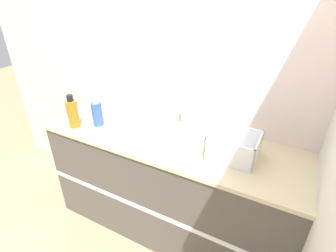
{
  "coord_description": "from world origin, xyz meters",
  "views": [
    {
      "loc": [
        0.76,
        -1.15,
        1.94
      ],
      "look_at": [
        0.0,
        0.27,
        1.04
      ],
      "focal_mm": 28.0,
      "sensor_mm": 36.0,
      "label": 1
    }
  ],
  "objects_px": {
    "sink": "(171,136)",
    "paper_towel_roll": "(127,110)",
    "bottle_amber": "(73,113)",
    "bottle_blue": "(97,113)",
    "dish_rack": "(233,148)"
  },
  "relations": [
    {
      "from": "bottle_amber",
      "to": "bottle_blue",
      "type": "distance_m",
      "value": 0.18
    },
    {
      "from": "sink",
      "to": "bottle_blue",
      "type": "height_order",
      "value": "sink"
    },
    {
      "from": "bottle_blue",
      "to": "paper_towel_roll",
      "type": "bearing_deg",
      "value": 28.89
    },
    {
      "from": "sink",
      "to": "bottle_amber",
      "type": "xyz_separation_m",
      "value": [
        -0.75,
        -0.21,
        0.1
      ]
    },
    {
      "from": "bottle_blue",
      "to": "sink",
      "type": "bearing_deg",
      "value": 9.26
    },
    {
      "from": "sink",
      "to": "paper_towel_roll",
      "type": "distance_m",
      "value": 0.42
    },
    {
      "from": "sink",
      "to": "bottle_amber",
      "type": "distance_m",
      "value": 0.79
    },
    {
      "from": "bottle_amber",
      "to": "bottle_blue",
      "type": "xyz_separation_m",
      "value": [
        0.15,
        0.11,
        -0.02
      ]
    },
    {
      "from": "bottle_amber",
      "to": "sink",
      "type": "bearing_deg",
      "value": 15.45
    },
    {
      "from": "bottle_amber",
      "to": "bottle_blue",
      "type": "bearing_deg",
      "value": 36.84
    },
    {
      "from": "paper_towel_roll",
      "to": "dish_rack",
      "type": "bearing_deg",
      "value": -2.22
    },
    {
      "from": "paper_towel_roll",
      "to": "dish_rack",
      "type": "distance_m",
      "value": 0.87
    },
    {
      "from": "sink",
      "to": "paper_towel_roll",
      "type": "relative_size",
      "value": 1.83
    },
    {
      "from": "sink",
      "to": "dish_rack",
      "type": "relative_size",
      "value": 1.51
    },
    {
      "from": "dish_rack",
      "to": "bottle_amber",
      "type": "distance_m",
      "value": 1.23
    }
  ]
}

